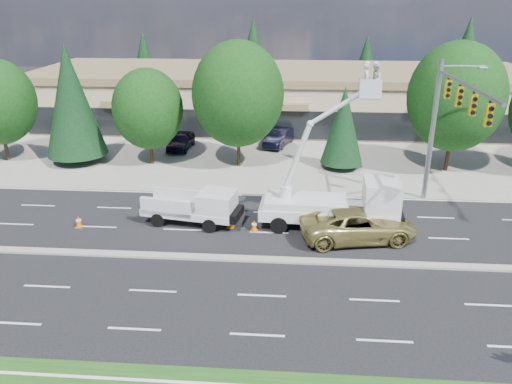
# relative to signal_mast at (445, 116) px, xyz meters

# --- Properties ---
(ground) EXTENTS (140.00, 140.00, 0.00)m
(ground) POSITION_rel_signal_mast_xyz_m (-10.03, -7.04, -6.06)
(ground) COLOR black
(ground) RESTS_ON ground
(concrete_apron) EXTENTS (140.00, 22.00, 0.01)m
(concrete_apron) POSITION_rel_signal_mast_xyz_m (-10.03, 12.96, -6.05)
(concrete_apron) COLOR gray
(concrete_apron) RESTS_ON ground
(road_median) EXTENTS (120.00, 0.55, 0.12)m
(road_median) POSITION_rel_signal_mast_xyz_m (-10.03, -7.04, -6.00)
(road_median) COLOR gray
(road_median) RESTS_ON ground
(strip_mall) EXTENTS (50.40, 15.40, 5.50)m
(strip_mall) POSITION_rel_signal_mast_xyz_m (-10.03, 22.93, -3.23)
(strip_mall) COLOR tan
(strip_mall) RESTS_ON ground
(tree_front_b) EXTENTS (4.71, 4.71, 9.29)m
(tree_front_b) POSITION_rel_signal_mast_xyz_m (-26.03, 7.96, -1.07)
(tree_front_b) COLOR #332114
(tree_front_b) RESTS_ON ground
(tree_front_c) EXTENTS (5.43, 5.43, 7.54)m
(tree_front_c) POSITION_rel_signal_mast_xyz_m (-20.03, 7.96, -1.64)
(tree_front_c) COLOR #332114
(tree_front_c) RESTS_ON ground
(tree_front_d) EXTENTS (6.95, 6.95, 9.64)m
(tree_front_d) POSITION_rel_signal_mast_xyz_m (-13.03, 7.96, -0.42)
(tree_front_d) COLOR #332114
(tree_front_d) RESTS_ON ground
(tree_front_e) EXTENTS (3.23, 3.23, 6.37)m
(tree_front_e) POSITION_rel_signal_mast_xyz_m (-5.03, 7.96, -2.64)
(tree_front_e) COLOR #332114
(tree_front_e) RESTS_ON ground
(tree_front_f) EXTENTS (6.98, 6.98, 9.68)m
(tree_front_f) POSITION_rel_signal_mast_xyz_m (2.97, 7.96, -0.39)
(tree_front_f) COLOR #332114
(tree_front_f) RESTS_ON ground
(tree_back_a) EXTENTS (4.26, 4.26, 8.40)m
(tree_back_a) POSITION_rel_signal_mast_xyz_m (-28.03, 34.96, -1.55)
(tree_back_a) COLOR #332114
(tree_back_a) RESTS_ON ground
(tree_back_b) EXTENTS (5.09, 5.09, 10.03)m
(tree_back_b) POSITION_rel_signal_mast_xyz_m (-14.03, 34.96, -0.68)
(tree_back_b) COLOR #332114
(tree_back_b) RESTS_ON ground
(tree_back_c) EXTENTS (4.10, 4.10, 8.08)m
(tree_back_c) POSITION_rel_signal_mast_xyz_m (-0.03, 34.96, -1.72)
(tree_back_c) COLOR #332114
(tree_back_c) RESTS_ON ground
(tree_back_d) EXTENTS (5.21, 5.21, 10.27)m
(tree_back_d) POSITION_rel_signal_mast_xyz_m (11.97, 34.96, -0.55)
(tree_back_d) COLOR #332114
(tree_back_d) RESTS_ON ground
(signal_mast) EXTENTS (2.76, 10.16, 9.00)m
(signal_mast) POSITION_rel_signal_mast_xyz_m (0.00, 0.00, 0.00)
(signal_mast) COLOR gray
(signal_mast) RESTS_ON ground
(utility_pickup) EXTENTS (5.70, 2.89, 2.09)m
(utility_pickup) POSITION_rel_signal_mast_xyz_m (-14.38, -2.91, -5.20)
(utility_pickup) COLOR silver
(utility_pickup) RESTS_ON ground
(bucket_truck) EXTENTS (7.92, 2.83, 9.45)m
(bucket_truck) POSITION_rel_signal_mast_xyz_m (-6.03, -2.87, -4.07)
(bucket_truck) COLOR silver
(bucket_truck) RESTS_ON ground
(traffic_cone_a) EXTENTS (0.40, 0.40, 0.70)m
(traffic_cone_a) POSITION_rel_signal_mast_xyz_m (-21.11, -3.92, -5.72)
(traffic_cone_a) COLOR #DD6406
(traffic_cone_a) RESTS_ON ground
(traffic_cone_b) EXTENTS (0.40, 0.40, 0.70)m
(traffic_cone_b) POSITION_rel_signal_mast_xyz_m (-12.29, -3.30, -5.72)
(traffic_cone_b) COLOR #DD6406
(traffic_cone_b) RESTS_ON ground
(traffic_cone_c) EXTENTS (0.40, 0.40, 0.70)m
(traffic_cone_c) POSITION_rel_signal_mast_xyz_m (-10.89, -3.68, -5.72)
(traffic_cone_c) COLOR #DD6406
(traffic_cone_c) RESTS_ON ground
(minivan) EXTENTS (6.77, 4.02, 1.76)m
(minivan) POSITION_rel_signal_mast_xyz_m (-5.12, -4.24, -5.17)
(minivan) COLOR #9E924C
(minivan) RESTS_ON ground
(parked_car_west) EXTENTS (2.02, 4.45, 1.48)m
(parked_car_west) POSITION_rel_signal_mast_xyz_m (-18.56, 12.10, -5.31)
(parked_car_west) COLOR black
(parked_car_west) RESTS_ON ground
(parked_car_east) EXTENTS (2.88, 4.89, 1.52)m
(parked_car_east) POSITION_rel_signal_mast_xyz_m (-10.03, 13.86, -5.30)
(parked_car_east) COLOR black
(parked_car_east) RESTS_ON ground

